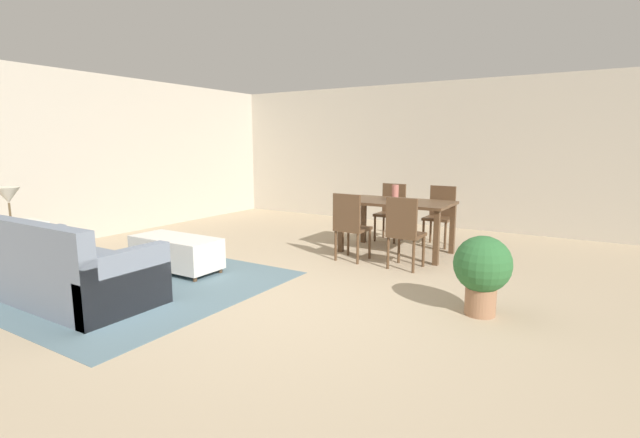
{
  "coord_description": "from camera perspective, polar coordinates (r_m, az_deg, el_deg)",
  "views": [
    {
      "loc": [
        2.66,
        -3.53,
        1.58
      ],
      "look_at": [
        -0.45,
        1.52,
        0.58
      ],
      "focal_mm": 25.42,
      "sensor_mm": 36.0,
      "label": 1
    }
  ],
  "objects": [
    {
      "name": "wall_back",
      "position": [
        8.93,
        14.43,
        7.79
      ],
      "size": [
        9.0,
        0.12,
        2.7
      ],
      "primitive_type": "cube",
      "color": "#BCB2A0",
      "rests_on": "ground_plane"
    },
    {
      "name": "vase_centerpiece",
      "position": [
        6.55,
        9.45,
        3.25
      ],
      "size": [
        0.1,
        0.1,
        0.23
      ],
      "primitive_type": "cylinder",
      "color": "#B26659",
      "rests_on": "dining_table"
    },
    {
      "name": "dining_chair_far_left",
      "position": [
        7.5,
        8.98,
        1.32
      ],
      "size": [
        0.4,
        0.4,
        0.92
      ],
      "color": "#513823",
      "rests_on": "ground_plane"
    },
    {
      "name": "table_lamp",
      "position": [
        6.35,
        -34.6,
        2.28
      ],
      "size": [
        0.26,
        0.26,
        0.52
      ],
      "color": "brown",
      "rests_on": "side_table"
    },
    {
      "name": "area_rug",
      "position": [
        5.65,
        -22.79,
        -7.4
      ],
      "size": [
        3.0,
        2.8,
        0.01
      ],
      "primitive_type": "cube",
      "color": "slate",
      "rests_on": "ground_plane"
    },
    {
      "name": "ground_plane",
      "position": [
        4.69,
        -5.15,
        -10.17
      ],
      "size": [
        10.8,
        10.8,
        0.0
      ],
      "primitive_type": "plane",
      "color": "tan"
    },
    {
      "name": "couch",
      "position": [
        5.28,
        -29.41,
        -5.85
      ],
      "size": [
        1.95,
        0.92,
        0.86
      ],
      "color": "slate",
      "rests_on": "ground_plane"
    },
    {
      "name": "side_table",
      "position": [
        6.42,
        -34.16,
        -2.37
      ],
      "size": [
        0.4,
        0.4,
        0.55
      ],
      "color": "brown",
      "rests_on": "ground_plane"
    },
    {
      "name": "wall_left",
      "position": [
        8.21,
        -29.25,
        6.75
      ],
      "size": [
        0.12,
        11.0,
        2.7
      ],
      "primitive_type": "cube",
      "color": "#BCB2A0",
      "rests_on": "ground_plane"
    },
    {
      "name": "potted_plant",
      "position": [
        4.44,
        19.76,
        -5.92
      ],
      "size": [
        0.52,
        0.52,
        0.75
      ],
      "color": "#996B4C",
      "rests_on": "ground_plane"
    },
    {
      "name": "dining_chair_near_right",
      "position": [
        5.75,
        10.54,
        -1.24
      ],
      "size": [
        0.41,
        0.41,
        0.92
      ],
      "color": "#513823",
      "rests_on": "ground_plane"
    },
    {
      "name": "dining_table",
      "position": [
        6.6,
        9.65,
        1.41
      ],
      "size": [
        1.54,
        0.87,
        0.76
      ],
      "color": "#513823",
      "rests_on": "ground_plane"
    },
    {
      "name": "dining_chair_near_left",
      "position": [
        6.07,
        3.79,
        -0.52
      ],
      "size": [
        0.41,
        0.41,
        0.92
      ],
      "color": "#513823",
      "rests_on": "ground_plane"
    },
    {
      "name": "dining_chair_far_right",
      "position": [
        7.26,
        14.9,
        0.85
      ],
      "size": [
        0.41,
        0.41,
        0.92
      ],
      "color": "#513823",
      "rests_on": "ground_plane"
    },
    {
      "name": "ottoman_table",
      "position": [
        5.92,
        -17.65,
        -3.93
      ],
      "size": [
        1.17,
        0.52,
        0.43
      ],
      "color": "silver",
      "rests_on": "ground_plane"
    }
  ]
}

